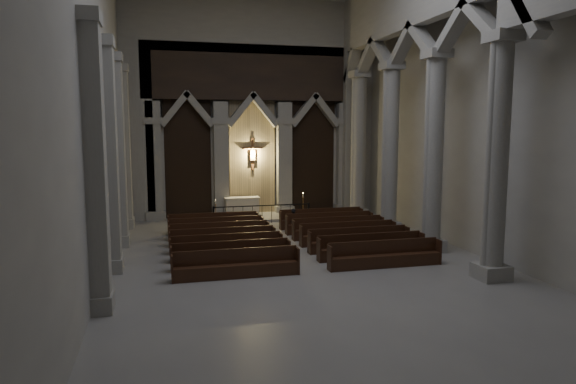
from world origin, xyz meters
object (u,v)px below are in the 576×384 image
object	(u,v)px
candle_stand_right	(303,213)
pews	(287,240)
worshipper	(294,221)
altar_rail	(262,211)
altar	(242,206)
candle_stand_left	(216,218)

from	to	relation	value
candle_stand_right	pews	bearing A→B (deg)	-111.56
pews	worshipper	distance (m)	2.91
pews	worshipper	world-z (taller)	worshipper
candle_stand_right	worshipper	size ratio (longest dim) A/B	1.27
altar_rail	pews	world-z (taller)	altar_rail
altar_rail	pews	distance (m)	5.49
altar_rail	pews	xyz separation A→B (m)	(0.00, -5.48, -0.36)
altar	pews	distance (m)	7.63
candle_stand_left	worshipper	xyz separation A→B (m)	(3.39, -2.90, 0.23)
candle_stand_right	worshipper	xyz separation A→B (m)	(-1.36, -3.24, 0.18)
candle_stand_left	altar_rail	bearing A→B (deg)	-3.34
altar	worshipper	world-z (taller)	worshipper
altar_rail	altar	bearing A→B (deg)	109.18
altar	worshipper	distance (m)	5.17
altar_rail	worshipper	xyz separation A→B (m)	(1.00, -2.76, -0.08)
pews	altar_rail	bearing A→B (deg)	90.00
altar	candle_stand_left	bearing A→B (deg)	-130.20
altar_rail	worshipper	bearing A→B (deg)	-70.14
altar_rail	candle_stand_left	world-z (taller)	candle_stand_left
candle_stand_left	candle_stand_right	distance (m)	4.76
candle_stand_right	pews	world-z (taller)	candle_stand_right
worshipper	altar	bearing A→B (deg)	99.79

